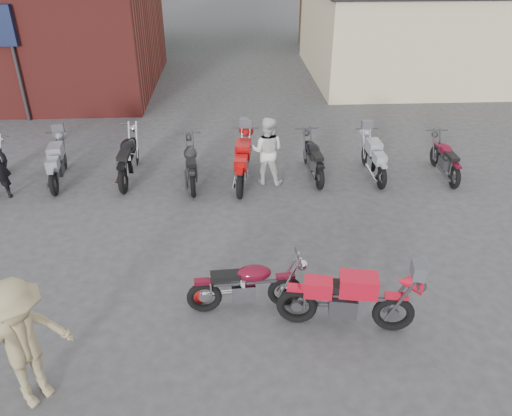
{
  "coord_description": "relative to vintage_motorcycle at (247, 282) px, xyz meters",
  "views": [
    {
      "loc": [
        -0.05,
        -6.28,
        5.63
      ],
      "look_at": [
        0.4,
        2.03,
        0.9
      ],
      "focal_mm": 35.0,
      "sensor_mm": 36.0,
      "label": 1
    }
  ],
  "objects": [
    {
      "name": "ground",
      "position": [
        -0.16,
        -0.21,
        -0.54
      ],
      "size": [
        90.0,
        90.0,
        0.0
      ],
      "primitive_type": "plane",
      "color": "#39393C"
    },
    {
      "name": "person_light",
      "position": [
        0.67,
        4.72,
        0.31
      ],
      "size": [
        0.95,
        0.82,
        1.69
      ],
      "primitive_type": "imported",
      "rotation": [
        0.0,
        0.0,
        2.89
      ],
      "color": "silver",
      "rests_on": "ground"
    },
    {
      "name": "row_bike_4",
      "position": [
        0.08,
        4.72,
        0.08
      ],
      "size": [
        0.95,
        2.19,
        1.23
      ],
      "primitive_type": null,
      "rotation": [
        0.0,
        0.0,
        1.45
      ],
      "color": "#A40D0D",
      "rests_on": "ground"
    },
    {
      "name": "helmet",
      "position": [
        -0.83,
        0.17,
        -0.42
      ],
      "size": [
        0.32,
        0.32,
        0.23
      ],
      "primitive_type": "ellipsoid",
      "rotation": [
        0.0,
        0.0,
        -0.36
      ],
      "color": "red",
      "rests_on": "ground"
    },
    {
      "name": "vintage_motorcycle",
      "position": [
        0.0,
        0.0,
        0.0
      ],
      "size": [
        1.89,
        0.73,
        1.08
      ],
      "primitive_type": null,
      "rotation": [
        0.0,
        0.0,
        0.06
      ],
      "color": "#5A0B1C",
      "rests_on": "ground"
    },
    {
      "name": "row_bike_5",
      "position": [
        1.87,
        5.0,
        0.01
      ],
      "size": [
        0.76,
        1.94,
        1.1
      ],
      "primitive_type": null,
      "rotation": [
        0.0,
        0.0,
        1.64
      ],
      "color": "black",
      "rests_on": "ground"
    },
    {
      "name": "person_tan",
      "position": [
        -2.91,
        -1.68,
        0.44
      ],
      "size": [
        1.38,
        1.43,
        1.96
      ],
      "primitive_type": "imported",
      "rotation": [
        0.0,
        0.0,
        0.85
      ],
      "color": "#99875E",
      "rests_on": "ground"
    },
    {
      "name": "sportbike",
      "position": [
        1.56,
        -0.52,
        0.07
      ],
      "size": [
        2.17,
        1.04,
        1.21
      ],
      "primitive_type": null,
      "rotation": [
        0.0,
        0.0,
        -0.17
      ],
      "color": "red",
      "rests_on": "ground"
    },
    {
      "name": "row_bike_7",
      "position": [
        5.22,
        4.84,
        -0.01
      ],
      "size": [
        0.62,
        1.82,
        1.05
      ],
      "primitive_type": null,
      "rotation": [
        0.0,
        0.0,
        1.56
      ],
      "color": "#590B1E",
      "rests_on": "ground"
    },
    {
      "name": "row_bike_3",
      "position": [
        -1.2,
        4.78,
        0.02
      ],
      "size": [
        0.82,
        1.99,
        1.12
      ],
      "primitive_type": null,
      "rotation": [
        0.0,
        0.0,
        1.67
      ],
      "color": "black",
      "rests_on": "ground"
    },
    {
      "name": "row_bike_6",
      "position": [
        3.41,
        4.94,
        0.01
      ],
      "size": [
        0.67,
        1.89,
        1.09
      ],
      "primitive_type": null,
      "rotation": [
        0.0,
        0.0,
        1.6
      ],
      "color": "#9AA0A8",
      "rests_on": "ground"
    },
    {
      "name": "stucco_building",
      "position": [
        8.34,
        14.79,
        1.21
      ],
      "size": [
        10.0,
        8.0,
        3.5
      ],
      "primitive_type": "cube",
      "color": "#BFB289",
      "rests_on": "ground"
    },
    {
      "name": "row_bike_1",
      "position": [
        -4.52,
        5.03,
        0.02
      ],
      "size": [
        0.89,
        2.0,
        1.12
      ],
      "primitive_type": null,
      "rotation": [
        0.0,
        0.0,
        1.7
      ],
      "color": "gray",
      "rests_on": "ground"
    },
    {
      "name": "row_bike_2",
      "position": [
        -2.79,
        5.14,
        0.09
      ],
      "size": [
        0.74,
        2.16,
        1.25
      ],
      "primitive_type": null,
      "rotation": [
        0.0,
        0.0,
        1.56
      ],
      "color": "black",
      "rests_on": "ground"
    }
  ]
}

